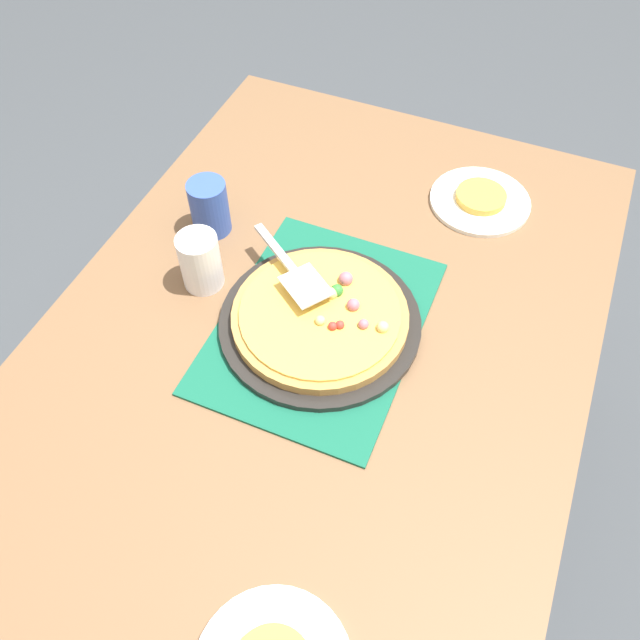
% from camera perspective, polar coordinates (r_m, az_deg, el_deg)
% --- Properties ---
extents(ground_plane, '(8.00, 8.00, 0.00)m').
position_cam_1_polar(ground_plane, '(1.90, 0.00, -14.23)').
color(ground_plane, '#3D4247').
extents(dining_table, '(1.40, 1.00, 0.75)m').
position_cam_1_polar(dining_table, '(1.33, 0.00, -3.37)').
color(dining_table, brown).
rests_on(dining_table, ground_plane).
extents(placemat, '(0.48, 0.36, 0.01)m').
position_cam_1_polar(placemat, '(1.24, 0.00, -0.48)').
color(placemat, '#145B42').
rests_on(placemat, dining_table).
extents(pizza_pan, '(0.38, 0.38, 0.01)m').
position_cam_1_polar(pizza_pan, '(1.24, 0.00, -0.20)').
color(pizza_pan, black).
rests_on(pizza_pan, placemat).
extents(pizza, '(0.33, 0.33, 0.05)m').
position_cam_1_polar(pizza, '(1.22, 0.07, 0.42)').
color(pizza, '#B78442').
rests_on(pizza, pizza_pan).
extents(plate_far_right, '(0.22, 0.22, 0.01)m').
position_cam_1_polar(plate_far_right, '(1.51, 13.68, 9.99)').
color(plate_far_right, white).
rests_on(plate_far_right, dining_table).
extents(served_slice_right, '(0.11, 0.11, 0.02)m').
position_cam_1_polar(served_slice_right, '(1.51, 13.77, 10.35)').
color(served_slice_right, gold).
rests_on(served_slice_right, plate_far_right).
extents(cup_near, '(0.08, 0.08, 0.12)m').
position_cam_1_polar(cup_near, '(1.40, -9.56, 9.61)').
color(cup_near, '#3351AD').
rests_on(cup_near, dining_table).
extents(cup_far, '(0.08, 0.08, 0.12)m').
position_cam_1_polar(cup_far, '(1.29, -10.33, 5.03)').
color(cup_far, white).
rests_on(cup_far, dining_table).
extents(pizza_server, '(0.17, 0.21, 0.01)m').
position_cam_1_polar(pizza_server, '(1.25, -2.38, 4.40)').
color(pizza_server, silver).
rests_on(pizza_server, pizza).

